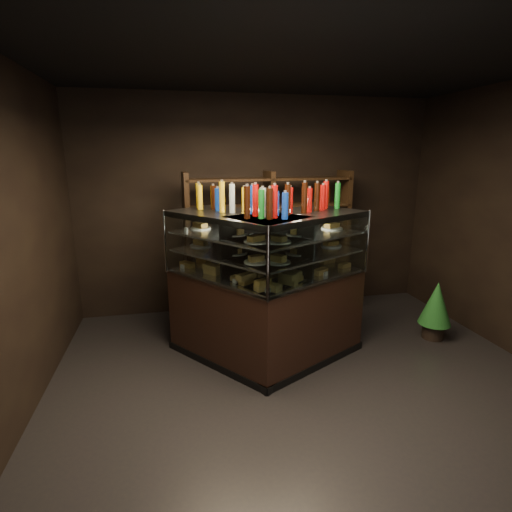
{
  "coord_description": "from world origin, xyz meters",
  "views": [
    {
      "loc": [
        -1.22,
        -3.05,
        2.22
      ],
      "look_at": [
        -0.42,
        0.69,
        1.24
      ],
      "focal_mm": 28.0,
      "sensor_mm": 36.0,
      "label": 1
    }
  ],
  "objects": [
    {
      "name": "room_shell",
      "position": [
        0.0,
        0.0,
        1.94
      ],
      "size": [
        5.02,
        5.02,
        3.01
      ],
      "color": "black",
      "rests_on": "ground"
    },
    {
      "name": "ground",
      "position": [
        0.0,
        0.0,
        0.0
      ],
      "size": [
        5.0,
        5.0,
        0.0
      ],
      "primitive_type": "plane",
      "color": "black",
      "rests_on": "ground"
    },
    {
      "name": "food_display",
      "position": [
        -0.26,
        0.91,
        1.23
      ],
      "size": [
        1.77,
        1.17,
        0.49
      ],
      "color": "gold",
      "rests_on": "display_case"
    },
    {
      "name": "back_shelving",
      "position": [
        0.04,
        2.05,
        0.61
      ],
      "size": [
        2.24,
        0.54,
        2.0
      ],
      "rotation": [
        0.0,
        0.0,
        0.06
      ],
      "color": "black",
      "rests_on": "ground"
    },
    {
      "name": "display_case",
      "position": [
        -0.26,
        0.92,
        0.54
      ],
      "size": [
        2.21,
        1.65,
        1.63
      ],
      "rotation": [
        0.0,
        0.0,
        -0.22
      ],
      "color": "black",
      "rests_on": "ground"
    },
    {
      "name": "potted_conifer",
      "position": [
        1.87,
        0.94,
        0.47
      ],
      "size": [
        0.38,
        0.38,
        0.82
      ],
      "rotation": [
        0.0,
        0.0,
        0.18
      ],
      "color": "black",
      "rests_on": "ground"
    },
    {
      "name": "bottles_top",
      "position": [
        -0.26,
        0.92,
        1.77
      ],
      "size": [
        1.59,
        1.03,
        0.3
      ],
      "color": "black",
      "rests_on": "display_case"
    }
  ]
}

